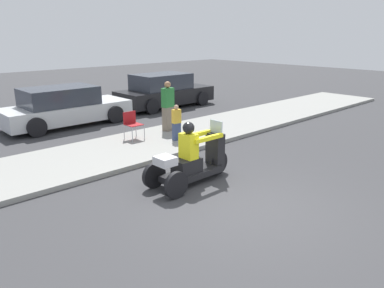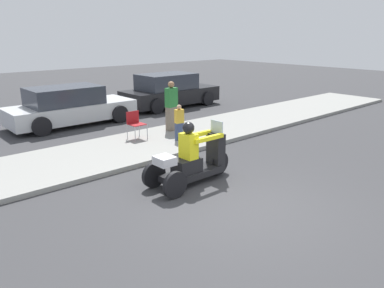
{
  "view_description": "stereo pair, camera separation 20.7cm",
  "coord_description": "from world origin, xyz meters",
  "px_view_note": "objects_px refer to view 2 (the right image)",
  "views": [
    {
      "loc": [
        -5.18,
        -4.14,
        3.24
      ],
      "look_at": [
        0.13,
        1.58,
        0.92
      ],
      "focal_mm": 35.0,
      "sensor_mm": 36.0,
      "label": 1
    },
    {
      "loc": [
        -5.03,
        -4.28,
        3.24
      ],
      "look_at": [
        0.13,
        1.58,
        0.92
      ],
      "focal_mm": 35.0,
      "sensor_mm": 36.0,
      "label": 2
    }
  ],
  "objects_px": {
    "parked_car_lot_center": "(70,107)",
    "spectator_with_child": "(171,107)",
    "spectator_far_back": "(179,123)",
    "motorcycle_trike": "(192,162)",
    "parked_car_lot_left": "(169,91)",
    "folding_chair_set_back": "(135,122)"
  },
  "relations": [
    {
      "from": "spectator_far_back",
      "to": "parked_car_lot_center",
      "type": "height_order",
      "value": "parked_car_lot_center"
    },
    {
      "from": "spectator_far_back",
      "to": "parked_car_lot_left",
      "type": "distance_m",
      "value": 5.98
    },
    {
      "from": "motorcycle_trike",
      "to": "folding_chair_set_back",
      "type": "xyz_separation_m",
      "value": [
        0.89,
        3.66,
        0.12
      ]
    },
    {
      "from": "motorcycle_trike",
      "to": "spectator_far_back",
      "type": "relative_size",
      "value": 2.03
    },
    {
      "from": "spectator_far_back",
      "to": "parked_car_lot_center",
      "type": "xyz_separation_m",
      "value": [
        -1.43,
        4.54,
        0.03
      ]
    },
    {
      "from": "spectator_with_child",
      "to": "parked_car_lot_center",
      "type": "xyz_separation_m",
      "value": [
        -1.98,
        3.47,
        -0.24
      ]
    },
    {
      "from": "parked_car_lot_center",
      "to": "spectator_with_child",
      "type": "bearing_deg",
      "value": -60.21
    },
    {
      "from": "motorcycle_trike",
      "to": "spectator_far_back",
      "type": "distance_m",
      "value": 3.16
    },
    {
      "from": "parked_car_lot_left",
      "to": "parked_car_lot_center",
      "type": "bearing_deg",
      "value": -175.94
    },
    {
      "from": "motorcycle_trike",
      "to": "parked_car_lot_left",
      "type": "bearing_deg",
      "value": 55.12
    },
    {
      "from": "motorcycle_trike",
      "to": "parked_car_lot_left",
      "type": "height_order",
      "value": "parked_car_lot_left"
    },
    {
      "from": "spectator_with_child",
      "to": "parked_car_lot_left",
      "type": "bearing_deg",
      "value": 52.78
    },
    {
      "from": "spectator_with_child",
      "to": "spectator_far_back",
      "type": "relative_size",
      "value": 1.51
    },
    {
      "from": "spectator_far_back",
      "to": "parked_car_lot_center",
      "type": "bearing_deg",
      "value": 107.46
    },
    {
      "from": "motorcycle_trike",
      "to": "spectator_far_back",
      "type": "xyz_separation_m",
      "value": [
        1.77,
        2.61,
        0.13
      ]
    },
    {
      "from": "spectator_with_child",
      "to": "spectator_far_back",
      "type": "height_order",
      "value": "spectator_with_child"
    },
    {
      "from": "motorcycle_trike",
      "to": "parked_car_lot_center",
      "type": "relative_size",
      "value": 0.49
    },
    {
      "from": "spectator_with_child",
      "to": "folding_chair_set_back",
      "type": "distance_m",
      "value": 1.47
    },
    {
      "from": "spectator_with_child",
      "to": "parked_car_lot_left",
      "type": "height_order",
      "value": "spectator_with_child"
    },
    {
      "from": "spectator_far_back",
      "to": "folding_chair_set_back",
      "type": "bearing_deg",
      "value": 130.02
    },
    {
      "from": "spectator_far_back",
      "to": "motorcycle_trike",
      "type": "bearing_deg",
      "value": -124.18
    },
    {
      "from": "spectator_with_child",
      "to": "spectator_far_back",
      "type": "distance_m",
      "value": 1.24
    }
  ]
}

